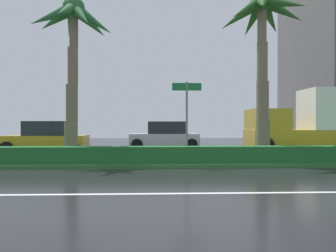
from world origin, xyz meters
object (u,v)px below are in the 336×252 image
street_name_sign (187,111)px  palm_tree_centre_left (263,28)px  box_truck_lead (308,124)px  palm_tree_mid_left (73,33)px  car_in_traffic_leading (47,138)px  car_in_traffic_second (165,136)px

street_name_sign → palm_tree_centre_left: bearing=15.6°
palm_tree_centre_left → box_truck_lead: 7.02m
palm_tree_mid_left → car_in_traffic_leading: palm_tree_mid_left is taller
palm_tree_mid_left → box_truck_lead: size_ratio=1.04×
car_in_traffic_leading → box_truck_lead: size_ratio=0.67×
palm_tree_centre_left → car_in_traffic_second: palm_tree_centre_left is taller
box_truck_lead → car_in_traffic_second: bearing=-22.0°
car_in_traffic_second → street_name_sign: bearing=94.0°
palm_tree_mid_left → car_in_traffic_second: size_ratio=1.55×
palm_tree_centre_left → car_in_traffic_second: 9.49m
car_in_traffic_leading → car_in_traffic_second: bearing=-156.3°
palm_tree_mid_left → palm_tree_centre_left: 7.73m
car_in_traffic_second → box_truck_lead: bearing=158.0°
car_in_traffic_second → box_truck_lead: size_ratio=0.67×
palm_tree_centre_left → car_in_traffic_second: (-3.73, 7.40, -4.62)m
palm_tree_centre_left → car_in_traffic_leading: bearing=155.6°
palm_tree_centre_left → car_in_traffic_leading: (-10.14, 4.59, -4.62)m
street_name_sign → car_in_traffic_second: size_ratio=0.70×
palm_tree_mid_left → car_in_traffic_leading: (-2.43, 4.09, -4.47)m
palm_tree_centre_left → box_truck_lead: (3.96, 4.30, -3.89)m
palm_tree_centre_left → car_in_traffic_second: size_ratio=1.60×
street_name_sign → car_in_traffic_second: (-0.58, 8.28, -1.25)m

